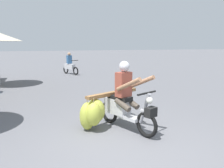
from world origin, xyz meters
TOP-DOWN VIEW (x-y plane):
  - ground_plane at (0.00, 0.00)m, footprint 120.00×120.00m
  - motorbike_main_loaded at (0.11, 1.11)m, footprint 1.64×1.96m
  - motorbike_distant_ahead_left at (0.67, 10.89)m, footprint 0.83×1.50m

SIDE VIEW (x-z plane):
  - ground_plane at x=0.00m, z-range 0.00..0.00m
  - motorbike_main_loaded at x=0.11m, z-range -0.26..1.32m
  - motorbike_distant_ahead_left at x=0.67m, z-range -0.13..1.27m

